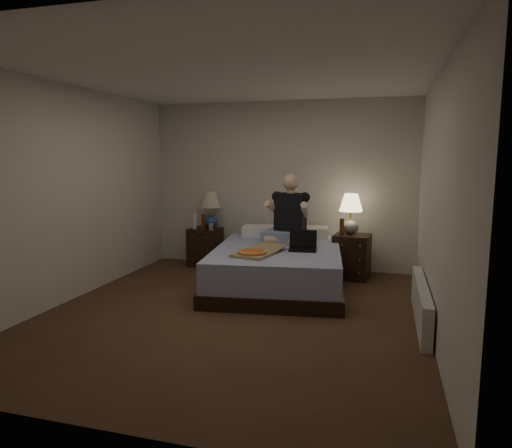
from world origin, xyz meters
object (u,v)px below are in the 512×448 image
(bed, at_px, (278,267))
(soda_can, at_px, (211,227))
(person, at_px, (289,209))
(pizza_box, at_px, (252,253))
(lamp_left, at_px, (211,210))
(laptop, at_px, (303,241))
(nightstand_left, at_px, (205,247))
(lamp_right, at_px, (351,214))
(water_bottle, at_px, (195,221))
(beer_bottle_right, at_px, (342,227))
(nightstand_right, at_px, (352,256))
(radiator, at_px, (421,303))
(beer_bottle_left, at_px, (203,222))

(bed, height_order, soda_can, soda_can)
(bed, relative_size, person, 2.25)
(person, xyz_separation_m, pizza_box, (-0.24, -0.95, -0.42))
(lamp_left, bearing_deg, laptop, -32.22)
(nightstand_left, xyz_separation_m, lamp_right, (2.21, -0.08, 0.60))
(water_bottle, distance_m, beer_bottle_right, 2.24)
(nightstand_right, height_order, soda_can, soda_can)
(nightstand_right, distance_m, radiator, 1.76)
(beer_bottle_right, bearing_deg, soda_can, 177.89)
(lamp_right, xyz_separation_m, beer_bottle_left, (-2.18, -0.04, -0.19))
(nightstand_left, xyz_separation_m, radiator, (3.05, -1.70, -0.09))
(beer_bottle_left, xyz_separation_m, beer_bottle_right, (2.07, -0.09, 0.03))
(lamp_right, relative_size, laptop, 1.65)
(bed, relative_size, laptop, 6.16)
(pizza_box, relative_size, radiator, 0.47)
(lamp_right, distance_m, radiator, 1.95)
(person, relative_size, laptop, 2.74)
(nightstand_left, xyz_separation_m, laptop, (1.69, -0.96, 0.35))
(bed, relative_size, soda_can, 20.94)
(beer_bottle_left, relative_size, beer_bottle_right, 1.00)
(bed, distance_m, laptop, 0.52)
(person, relative_size, pizza_box, 1.22)
(beer_bottle_right, bearing_deg, water_bottle, 176.53)
(lamp_left, distance_m, lamp_right, 2.14)
(radiator, bearing_deg, lamp_right, 117.65)
(nightstand_left, distance_m, person, 1.66)
(beer_bottle_left, bearing_deg, nightstand_right, -0.31)
(nightstand_right, height_order, lamp_left, lamp_left)
(soda_can, bearing_deg, laptop, -28.10)
(water_bottle, distance_m, laptop, 2.04)
(water_bottle, bearing_deg, laptop, -25.82)
(soda_can, bearing_deg, pizza_box, -51.72)
(bed, xyz_separation_m, nightstand_right, (0.89, 0.72, 0.05))
(nightstand_left, distance_m, soda_can, 0.40)
(nightstand_right, height_order, pizza_box, nightstand_right)
(nightstand_right, xyz_separation_m, water_bottle, (-2.38, 0.06, 0.41))
(beer_bottle_right, distance_m, laptop, 0.86)
(beer_bottle_right, bearing_deg, lamp_right, 50.48)
(lamp_right, distance_m, pizza_box, 1.73)
(person, bearing_deg, soda_can, 172.63)
(beer_bottle_right, relative_size, pizza_box, 0.30)
(nightstand_left, height_order, beer_bottle_right, beer_bottle_right)
(water_bottle, xyz_separation_m, soda_can, (0.29, -0.06, -0.07))
(beer_bottle_left, bearing_deg, soda_can, -7.00)
(beer_bottle_right, bearing_deg, nightstand_left, 174.27)
(lamp_right, height_order, water_bottle, lamp_right)
(bed, distance_m, soda_can, 1.44)
(water_bottle, relative_size, person, 0.27)
(lamp_left, height_order, laptop, lamp_left)
(pizza_box, bearing_deg, radiator, 4.62)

